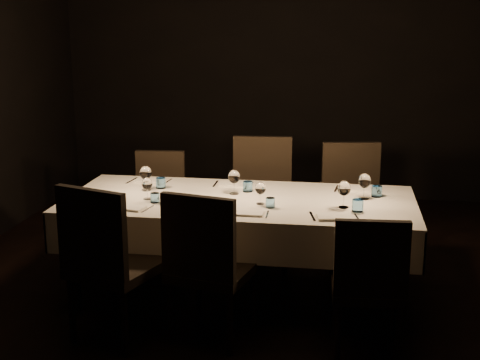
% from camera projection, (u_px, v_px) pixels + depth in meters
% --- Properties ---
extents(room, '(5.01, 6.01, 3.01)m').
position_uv_depth(room, '(240.00, 97.00, 4.67)').
color(room, black).
rests_on(room, ground).
extents(dining_table, '(2.52, 1.12, 0.76)m').
position_uv_depth(dining_table, '(240.00, 208.00, 4.86)').
color(dining_table, black).
rests_on(dining_table, ground).
extents(chair_near_left, '(0.64, 0.64, 1.05)m').
position_uv_depth(chair_near_left, '(107.00, 258.00, 4.20)').
color(chair_near_left, black).
rests_on(chair_near_left, ground).
extents(place_setting_near_left, '(0.30, 0.39, 0.16)m').
position_uv_depth(place_setting_near_left, '(144.00, 194.00, 4.72)').
color(place_setting_near_left, silver).
rests_on(place_setting_near_left, dining_table).
extents(chair_near_center, '(0.58, 0.58, 1.01)m').
position_uv_depth(chair_near_center, '(207.00, 261.00, 4.20)').
color(chair_near_center, black).
rests_on(chair_near_center, ground).
extents(place_setting_near_center, '(0.29, 0.39, 0.16)m').
position_uv_depth(place_setting_near_center, '(259.00, 199.00, 4.60)').
color(place_setting_near_center, silver).
rests_on(place_setting_near_center, dining_table).
extents(chair_near_right, '(0.46, 0.46, 0.91)m').
position_uv_depth(chair_near_right, '(369.00, 279.00, 4.03)').
color(chair_near_right, black).
rests_on(chair_near_right, ground).
extents(place_setting_near_right, '(0.36, 0.41, 0.19)m').
position_uv_depth(place_setting_near_right, '(345.00, 201.00, 4.51)').
color(place_setting_near_right, silver).
rests_on(place_setting_near_right, dining_table).
extents(chair_far_left, '(0.47, 0.47, 0.90)m').
position_uv_depth(chair_far_left, '(159.00, 198.00, 5.85)').
color(chair_far_left, black).
rests_on(chair_far_left, ground).
extents(place_setting_far_left, '(0.35, 0.41, 0.19)m').
position_uv_depth(place_setting_far_left, '(150.00, 178.00, 5.15)').
color(place_setting_far_left, silver).
rests_on(place_setting_far_left, dining_table).
extents(chair_far_center, '(0.53, 0.53, 1.05)m').
position_uv_depth(chair_far_center, '(261.00, 195.00, 5.68)').
color(chair_far_center, black).
rests_on(chair_far_center, ground).
extents(place_setting_far_center, '(0.33, 0.41, 0.18)m').
position_uv_depth(place_setting_far_center, '(237.00, 181.00, 5.05)').
color(place_setting_far_center, silver).
rests_on(place_setting_far_center, dining_table).
extents(chair_far_right, '(0.57, 0.57, 1.02)m').
position_uv_depth(chair_far_right, '(353.00, 199.00, 5.59)').
color(chair_far_right, black).
rests_on(chair_far_right, ground).
extents(place_setting_far_right, '(0.35, 0.41, 0.19)m').
position_uv_depth(place_setting_far_right, '(365.00, 186.00, 4.90)').
color(place_setting_far_right, silver).
rests_on(place_setting_far_right, dining_table).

